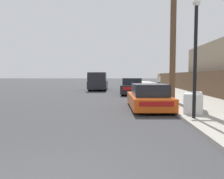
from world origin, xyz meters
name	(u,v)px	position (x,y,z in m)	size (l,w,h in m)	color
sidewalk_curb	(160,88)	(5.30, 23.50, 0.06)	(4.20, 63.00, 0.12)	#9E998E
discarded_fridge	(193,102)	(4.01, 6.59, 0.51)	(1.18, 1.81, 0.80)	white
parked_sports_car_red	(148,98)	(2.26, 7.85, 0.55)	(1.97, 4.28, 1.22)	#E05114
car_parked_mid	(132,87)	(1.78, 16.15, 0.65)	(2.02, 4.69, 1.39)	black
pickup_truck	(98,82)	(-1.75, 20.79, 0.95)	(2.16, 5.48, 1.92)	#232328
utility_pole	(173,35)	(3.89, 10.13, 3.94)	(1.80, 0.34, 7.47)	brown
street_lamp	(195,49)	(3.57, 5.07, 2.56)	(0.26, 0.26, 4.14)	black
wooden_fence	(188,82)	(7.25, 18.61, 1.03)	(0.08, 35.42, 1.81)	brown
pedestrian	(159,82)	(4.55, 19.42, 0.99)	(0.34, 0.34, 1.69)	#282D42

